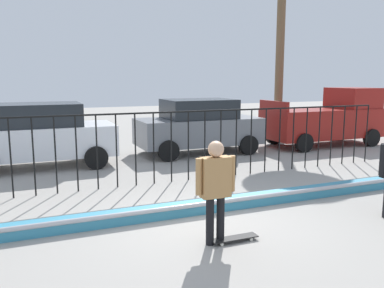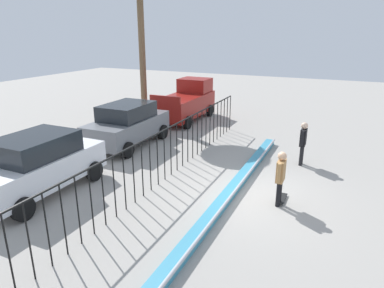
{
  "view_description": "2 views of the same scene",
  "coord_description": "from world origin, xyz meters",
  "views": [
    {
      "loc": [
        -2.93,
        -6.47,
        2.65
      ],
      "look_at": [
        0.61,
        2.05,
        1.13
      ],
      "focal_mm": 37.87,
      "sensor_mm": 36.0,
      "label": 1
    },
    {
      "loc": [
        -9.62,
        -2.39,
        4.95
      ],
      "look_at": [
        1.01,
        2.49,
        1.08
      ],
      "focal_mm": 32.09,
      "sensor_mm": 36.0,
      "label": 2
    }
  ],
  "objects": [
    {
      "name": "pickup_truck",
      "position": [
        8.07,
        6.11,
        1.04
      ],
      "size": [
        4.7,
        2.12,
        2.24
      ],
      "rotation": [
        0.0,
        0.0,
        -0.08
      ],
      "color": "maroon",
      "rests_on": "ground"
    },
    {
      "name": "parked_car_gray",
      "position": [
        2.69,
        6.44,
        0.97
      ],
      "size": [
        4.3,
        2.12,
        1.9
      ],
      "rotation": [
        0.0,
        0.0,
        -0.05
      ],
      "color": "slate",
      "rests_on": "ground"
    },
    {
      "name": "ground_plane",
      "position": [
        0.0,
        0.0,
        0.0
      ],
      "size": [
        60.0,
        60.0,
        0.0
      ],
      "primitive_type": "plane",
      "color": "#9E9991"
    },
    {
      "name": "skateboard",
      "position": [
        0.11,
        -0.96,
        0.06
      ],
      "size": [
        0.8,
        0.2,
        0.07
      ],
      "rotation": [
        0.0,
        0.0,
        -0.3
      ],
      "color": "black",
      "rests_on": "ground"
    },
    {
      "name": "parked_car_white",
      "position": [
        -2.54,
        6.21,
        0.97
      ],
      "size": [
        4.3,
        2.12,
        1.9
      ],
      "rotation": [
        0.0,
        0.0,
        0.02
      ],
      "color": "silver",
      "rests_on": "ground"
    },
    {
      "name": "perimeter_fence",
      "position": [
        0.0,
        3.07,
        1.11
      ],
      "size": [
        14.04,
        0.04,
        1.81
      ],
      "color": "black",
      "rests_on": "ground"
    },
    {
      "name": "skateboarder",
      "position": [
        -0.21,
        -0.9,
        1.01
      ],
      "size": [
        0.68,
        0.25,
        1.68
      ],
      "rotation": [
        0.0,
        0.0,
        -0.09
      ],
      "color": "black",
      "rests_on": "ground"
    },
    {
      "name": "bowl_coping_ledge",
      "position": [
        0.0,
        0.59,
        0.12
      ],
      "size": [
        11.0,
        0.4,
        0.27
      ],
      "color": "teal",
      "rests_on": "ground"
    }
  ]
}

